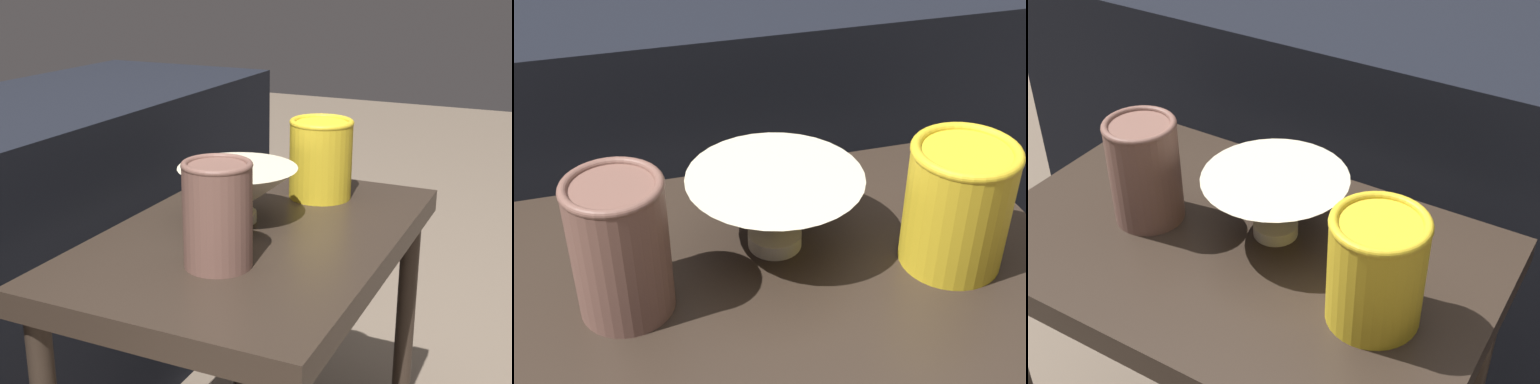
# 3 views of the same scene
# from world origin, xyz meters

# --- Properties ---
(table) EXTENTS (0.68, 0.43, 0.53)m
(table) POSITION_xyz_m (0.00, 0.00, 0.46)
(table) COLOR #2D231C
(table) RESTS_ON ground_plane
(couch_backdrop) EXTENTS (1.55, 0.50, 0.67)m
(couch_backdrop) POSITION_xyz_m (0.00, 0.58, 0.33)
(couch_backdrop) COLOR black
(couch_backdrop) RESTS_ON ground_plane
(bowl) EXTENTS (0.19, 0.19, 0.09)m
(bowl) POSITION_xyz_m (0.03, 0.05, 0.58)
(bowl) COLOR beige
(bowl) RESTS_ON table
(vase_textured_left) EXTENTS (0.10, 0.10, 0.15)m
(vase_textured_left) POSITION_xyz_m (-0.14, -0.01, 0.61)
(vase_textured_left) COLOR brown
(vase_textured_left) RESTS_ON table
(vase_colorful_right) EXTENTS (0.11, 0.11, 0.14)m
(vase_colorful_right) POSITION_xyz_m (0.21, -0.03, 0.60)
(vase_colorful_right) COLOR gold
(vase_colorful_right) RESTS_ON table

